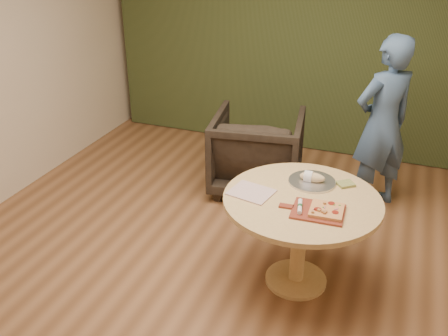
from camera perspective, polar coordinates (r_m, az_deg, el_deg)
name	(u,v)px	position (r m, az deg, el deg)	size (l,w,h in m)	color
room_shell	(217,119)	(3.17, -0.84, 5.57)	(5.04, 6.04, 2.84)	brown
curtain	(312,31)	(5.86, 10.07, 15.11)	(4.80, 0.14, 2.78)	#2B3618
pedestal_table	(301,214)	(3.69, 8.80, -5.27)	(1.14, 1.14, 0.75)	tan
pizza_paddle	(317,211)	(3.46, 10.54, -4.88)	(0.45, 0.30, 0.01)	maroon
flatbread_pizza	(327,210)	(3.44, 11.64, -4.74)	(0.23, 0.23, 0.04)	#DD9956
cutlery_roll	(300,206)	(3.45, 8.67, -4.35)	(0.06, 0.20, 0.03)	silver
newspaper	(251,192)	(3.63, 3.13, -2.78)	(0.30, 0.25, 0.01)	white
serving_tray	(312,181)	(3.83, 10.02, -1.52)	(0.36, 0.36, 0.02)	silver
bread_roll	(311,177)	(3.81, 9.94, -1.02)	(0.19, 0.09, 0.09)	#DDC087
green_packet	(346,184)	(3.84, 13.73, -1.79)	(0.12, 0.10, 0.02)	olive
armchair	(258,148)	(5.07, 3.85, 2.30)	(0.88, 0.82, 0.90)	black
person_standing	(382,124)	(4.85, 17.64, 4.77)	(0.61, 0.40, 1.66)	#405D81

